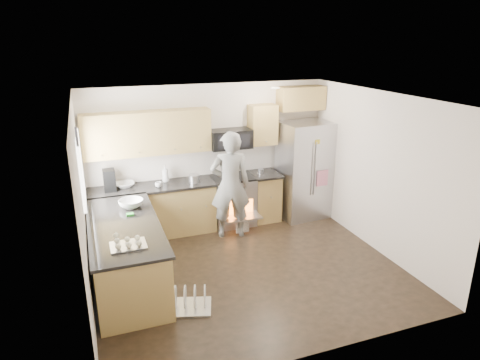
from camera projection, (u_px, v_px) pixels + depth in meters
name	position (u px, v px, depth m)	size (l,w,h in m)	color
ground	(247.00, 269.00, 6.57)	(4.50, 4.50, 0.00)	black
room_shell	(245.00, 164.00, 6.04)	(4.54, 4.04, 2.62)	silver
back_cabinet_run	(182.00, 180.00, 7.62)	(4.45, 0.64, 2.50)	olive
peninsula	(126.00, 253.00, 6.07)	(0.96, 2.36, 1.04)	olive
stove_range	(232.00, 189.00, 7.97)	(0.76, 0.97, 1.79)	#B7B7BC
refrigerator	(304.00, 170.00, 8.24)	(0.96, 0.78, 1.87)	#B7B7BC
person	(230.00, 185.00, 7.38)	(0.69, 0.45, 1.90)	gray
dish_rack	(190.00, 303.00, 5.58)	(0.64, 0.57, 0.33)	#B7B7BC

